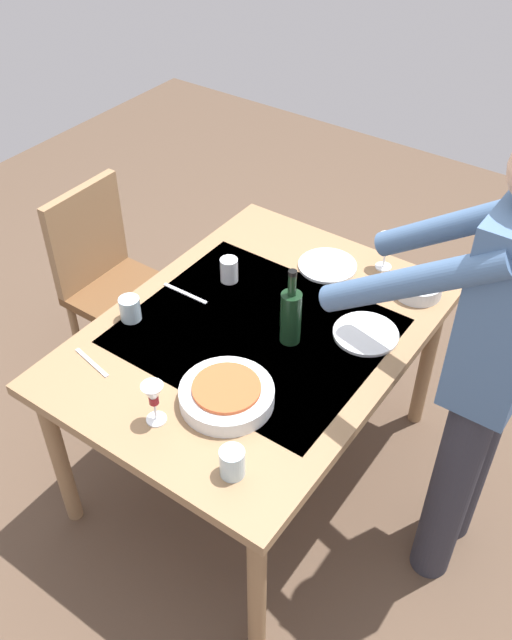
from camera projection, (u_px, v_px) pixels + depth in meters
name	position (u px, v px, depth m)	size (l,w,h in m)	color
ground_plane	(256.00, 463.00, 2.93)	(6.00, 6.00, 0.00)	brown
dining_table	(256.00, 346.00, 2.49)	(1.37, 1.01, 0.75)	#93704C
chair_near	(108.00, 274.00, 3.05)	(0.40, 0.40, 0.91)	brown
person_server	(490.00, 358.00, 2.02)	(0.42, 0.61, 1.69)	#2D2D38
wine_bottle	(291.00, 315.00, 2.34)	(0.07, 0.07, 0.30)	black
wine_glass_left	(153.00, 397.00, 2.06)	(0.07, 0.07, 0.15)	white
wine_glass_right	(386.00, 245.00, 2.66)	(0.07, 0.07, 0.15)	white
water_cup_near_left	(130.00, 309.00, 2.46)	(0.07, 0.07, 0.09)	silver
water_cup_near_right	(229.00, 270.00, 2.63)	(0.07, 0.07, 0.10)	silver
water_cup_far_left	(232.00, 462.00, 1.95)	(0.07, 0.07, 0.09)	silver
serving_bowl_pasta	(227.00, 394.00, 2.17)	(0.30, 0.30, 0.07)	silver
side_bowl_salad	(418.00, 286.00, 2.58)	(0.18, 0.18, 0.07)	silver
dinner_plate_near	(327.00, 266.00, 2.72)	(0.23, 0.23, 0.01)	silver
dinner_plate_far	(366.00, 334.00, 2.42)	(0.23, 0.23, 0.01)	silver
table_knife	(185.00, 293.00, 2.60)	(0.01, 0.20, 0.01)	silver
table_fork	(92.00, 363.00, 2.32)	(0.01, 0.18, 0.01)	silver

